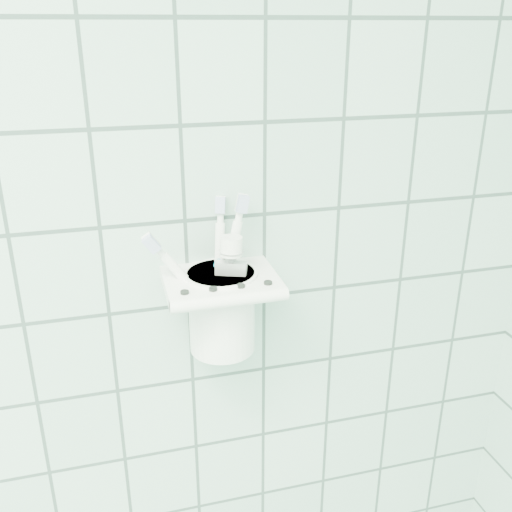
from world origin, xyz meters
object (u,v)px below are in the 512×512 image
(toothbrush_blue, at_px, (215,275))
(toothbrush_orange, at_px, (213,270))
(toothpaste_tube, at_px, (229,286))
(cup, at_px, (222,308))
(holder_bracket, at_px, (221,283))
(toothbrush_pink, at_px, (237,272))

(toothbrush_blue, bearing_deg, toothbrush_orange, 119.96)
(toothbrush_orange, relative_size, toothpaste_tube, 1.32)
(cup, relative_size, toothbrush_blue, 0.58)
(toothbrush_blue, xyz_separation_m, toothpaste_tube, (0.01, -0.01, -0.01))
(toothbrush_orange, distance_m, toothpaste_tube, 0.03)
(toothbrush_orange, xyz_separation_m, toothpaste_tube, (0.02, -0.02, -0.01))
(cup, bearing_deg, holder_bracket, -106.63)
(cup, xyz_separation_m, toothbrush_blue, (-0.01, 0.00, 0.04))
(toothbrush_pink, relative_size, toothbrush_orange, 0.93)
(holder_bracket, bearing_deg, cup, 73.37)
(toothpaste_tube, bearing_deg, holder_bracket, 160.41)
(toothbrush_pink, bearing_deg, holder_bracket, -157.29)
(holder_bracket, bearing_deg, toothpaste_tube, -41.40)
(cup, bearing_deg, toothbrush_orange, 136.10)
(cup, height_order, toothbrush_blue, toothbrush_blue)
(cup, distance_m, toothbrush_blue, 0.04)
(holder_bracket, bearing_deg, toothbrush_blue, 130.62)
(toothbrush_pink, distance_m, toothbrush_orange, 0.03)
(holder_bracket, relative_size, toothbrush_pink, 0.77)
(toothbrush_blue, relative_size, toothbrush_orange, 0.96)
(cup, xyz_separation_m, toothpaste_tube, (0.01, -0.01, 0.03))
(toothbrush_pink, bearing_deg, toothbrush_orange, 174.87)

